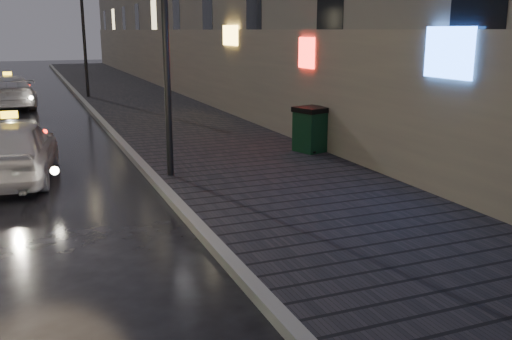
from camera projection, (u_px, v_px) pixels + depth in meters
The scene contains 8 objects.
ground at pixel (138, 329), 6.25m from camera, with size 120.00×120.00×0.00m, color black.
sidewalk at pixel (136, 99), 26.55m from camera, with size 4.60×58.00×0.15m, color black.
curb at pixel (83, 101), 25.67m from camera, with size 0.20×58.00×0.15m, color slate.
lamp_near at pixel (165, 15), 11.49m from camera, with size 0.36×0.36×5.28m.
lamp_far at pixel (83, 23), 25.88m from camera, with size 0.36×0.36×5.28m.
trash_bin at pixel (311, 129), 14.55m from camera, with size 0.94×0.94×1.14m.
taxi_near at pixel (13, 149), 12.27m from camera, with size 1.62×4.02×1.37m, color silver.
taxi_mid at pixel (9, 91), 23.98m from camera, with size 1.88×4.63×1.34m, color white.
Camera 1 is at (-0.93, -5.73, 3.19)m, focal length 40.00 mm.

